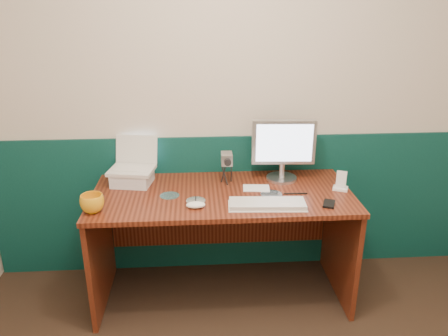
{
  "coord_description": "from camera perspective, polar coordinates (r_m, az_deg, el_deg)",
  "views": [
    {
      "loc": [
        -0.32,
        -1.07,
        1.86
      ],
      "look_at": [
        -0.16,
        1.23,
        0.97
      ],
      "focal_mm": 35.0,
      "sensor_mm": 36.0,
      "label": 1
    }
  ],
  "objects": [
    {
      "name": "pda",
      "position": [
        2.61,
        13.56,
        -4.56
      ],
      "size": [
        0.1,
        0.12,
        0.01
      ],
      "primitive_type": "cube",
      "rotation": [
        0.0,
        0.0,
        -0.38
      ],
      "color": "black",
      "rests_on": "desk"
    },
    {
      "name": "monitor",
      "position": [
        2.84,
        7.69,
        2.32
      ],
      "size": [
        0.41,
        0.14,
        0.41
      ],
      "primitive_type": null,
      "rotation": [
        0.0,
        0.0,
        -0.06
      ],
      "color": "silver",
      "rests_on": "desk"
    },
    {
      "name": "camcorder",
      "position": [
        2.79,
        0.35,
        0.13
      ],
      "size": [
        0.1,
        0.15,
        0.22
      ],
      "primitive_type": null,
      "rotation": [
        0.0,
        0.0,
        -0.02
      ],
      "color": "#A6A5AA",
      "rests_on": "desk"
    },
    {
      "name": "mouse_left",
      "position": [
        2.5,
        -3.72,
        -4.82
      ],
      "size": [
        0.11,
        0.07,
        0.04
      ],
      "primitive_type": "ellipsoid",
      "rotation": [
        0.0,
        0.0,
        0.0
      ],
      "color": "white",
      "rests_on": "desk"
    },
    {
      "name": "mouse_right",
      "position": [
        2.51,
        7.92,
        -4.9
      ],
      "size": [
        0.11,
        0.07,
        0.03
      ],
      "primitive_type": "ellipsoid",
      "rotation": [
        0.0,
        0.0,
        -0.07
      ],
      "color": "white",
      "rests_on": "desk"
    },
    {
      "name": "cd_spindle",
      "position": [
        2.55,
        -3.7,
        -4.48
      ],
      "size": [
        0.11,
        0.11,
        0.02
      ],
      "primitive_type": "cylinder",
      "color": "silver",
      "rests_on": "desk"
    },
    {
      "name": "cd_loose_a",
      "position": [
        2.67,
        -7.12,
        -3.59
      ],
      "size": [
        0.12,
        0.12,
        0.0
      ],
      "primitive_type": "cylinder",
      "color": "#B0B6C0",
      "rests_on": "desk"
    },
    {
      "name": "music_player",
      "position": [
        2.8,
        15.07,
        -1.44
      ],
      "size": [
        0.07,
        0.05,
        0.11
      ],
      "primitive_type": "cube",
      "rotation": [
        -0.17,
        0.0,
        -0.41
      ],
      "color": "silver",
      "rests_on": "dock"
    },
    {
      "name": "wainscot",
      "position": [
        3.14,
        2.38,
        -4.62
      ],
      "size": [
        3.48,
        0.02,
        1.0
      ],
      "primitive_type": "cube",
      "color": "#072D2F",
      "rests_on": "ground"
    },
    {
      "name": "laptop_riser",
      "position": [
        2.87,
        -11.88,
        -1.26
      ],
      "size": [
        0.27,
        0.24,
        0.08
      ],
      "primitive_type": "cube",
      "rotation": [
        0.0,
        0.0,
        -0.18
      ],
      "color": "silver",
      "rests_on": "desk"
    },
    {
      "name": "papers",
      "position": [
        2.76,
        4.24,
        -2.64
      ],
      "size": [
        0.17,
        0.12,
        0.0
      ],
      "primitive_type": "cube",
      "rotation": [
        0.0,
        0.0,
        -0.09
      ],
      "color": "silver",
      "rests_on": "desk"
    },
    {
      "name": "cd_loose_b",
      "position": [
        2.69,
        6.21,
        -3.41
      ],
      "size": [
        0.13,
        0.13,
        0.0
      ],
      "primitive_type": "cylinder",
      "color": "silver",
      "rests_on": "desk"
    },
    {
      "name": "keyboard",
      "position": [
        2.52,
        5.65,
        -4.77
      ],
      "size": [
        0.44,
        0.17,
        0.03
      ],
      "primitive_type": "cube",
      "rotation": [
        0.0,
        0.0,
        -0.06
      ],
      "color": "silver",
      "rests_on": "desk"
    },
    {
      "name": "pen",
      "position": [
        2.71,
        9.32,
        -3.31
      ],
      "size": [
        0.15,
        0.01,
        0.01
      ],
      "primitive_type": "cylinder",
      "rotation": [
        0.0,
        1.57,
        -0.03
      ],
      "color": "black",
      "rests_on": "desk"
    },
    {
      "name": "mug",
      "position": [
        2.54,
        -16.83,
        -4.45
      ],
      "size": [
        0.17,
        0.17,
        0.1
      ],
      "primitive_type": "imported",
      "rotation": [
        0.0,
        0.0,
        0.31
      ],
      "color": "orange",
      "rests_on": "desk"
    },
    {
      "name": "desk",
      "position": [
        2.87,
        -0.2,
        -10.07
      ],
      "size": [
        1.6,
        0.7,
        0.75
      ],
      "primitive_type": "cube",
      "color": "#3C150A",
      "rests_on": "ground"
    },
    {
      "name": "dock",
      "position": [
        2.83,
        14.95,
        -2.59
      ],
      "size": [
        0.11,
        0.1,
        0.02
      ],
      "primitive_type": "cube",
      "rotation": [
        0.0,
        0.0,
        -0.41
      ],
      "color": "white",
      "rests_on": "desk"
    },
    {
      "name": "back_wall",
      "position": [
        2.9,
        2.58,
        8.95
      ],
      "size": [
        3.5,
        0.04,
        2.5
      ],
      "primitive_type": "cube",
      "color": "beige",
      "rests_on": "ground"
    },
    {
      "name": "laptop",
      "position": [
        2.81,
        -12.12,
        1.68
      ],
      "size": [
        0.31,
        0.26,
        0.23
      ],
      "primitive_type": null,
      "rotation": [
        0.0,
        0.0,
        -0.18
      ],
      "color": "silver",
      "rests_on": "laptop_riser"
    }
  ]
}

